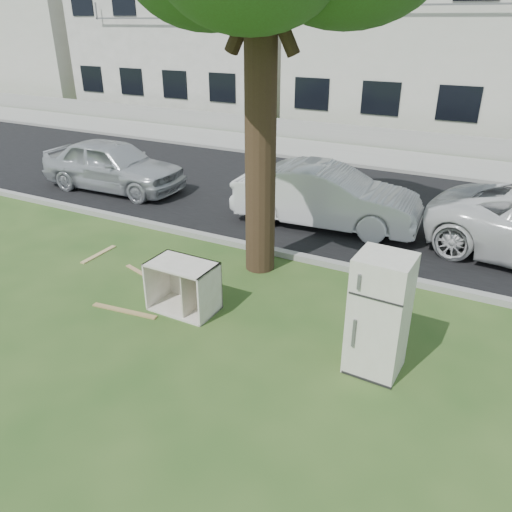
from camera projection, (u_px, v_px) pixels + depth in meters
The scene contains 16 objects.
ground at pixel (230, 318), 7.87m from camera, with size 120.00×120.00×0.00m, color #274A1A.
road at pixel (350, 204), 12.66m from camera, with size 120.00×7.00×0.01m, color black.
kerb_near at pixel (293, 258), 9.83m from camera, with size 120.00×0.18×0.12m, color gray.
kerb_far at pixel (385, 171), 15.51m from camera, with size 120.00×0.18×0.12m, color gray.
sidewalk at pixel (396, 160), 16.66m from camera, with size 120.00×2.80×0.01m, color gray.
low_wall at pixel (408, 140), 17.79m from camera, with size 120.00×0.15×0.70m, color gray.
townhouse_left at pixel (199, 35), 25.38m from camera, with size 10.20×8.16×7.04m.
townhouse_center at pixel (446, 34), 20.26m from camera, with size 11.22×8.16×7.44m.
filler_left at pixel (20, 38), 31.79m from camera, with size 16.00×9.00×6.40m, color beige.
fridge at pixel (379, 315), 6.39m from camera, with size 0.69×0.64×1.67m, color beige.
cabinet at pixel (183, 287), 7.94m from camera, with size 1.06×0.66×0.82m, color beige.
plank_a at pixel (124, 311), 8.03m from camera, with size 1.17×0.10×0.02m, color #A2844E.
plank_b at pixel (140, 272), 9.26m from camera, with size 0.83×0.08×0.02m, color tan.
plank_c at pixel (99, 254), 9.96m from camera, with size 0.90×0.10×0.02m, color tan.
car_center at pixel (326, 196), 11.15m from camera, with size 1.44×4.14×1.36m, color silver.
car_left at pixel (113, 165), 13.52m from camera, with size 1.62×4.03×1.37m, color #ACB0B4.
Camera 1 is at (3.46, -5.73, 4.26)m, focal length 35.00 mm.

